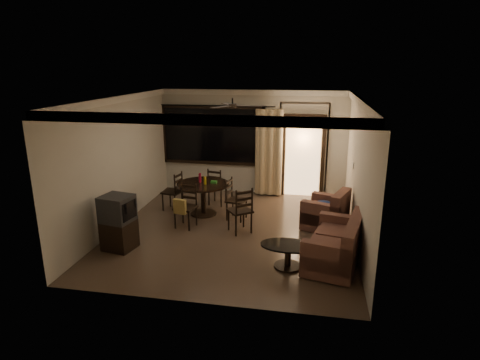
% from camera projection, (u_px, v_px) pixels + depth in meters
% --- Properties ---
extents(ground, '(5.50, 5.50, 0.00)m').
position_uv_depth(ground, '(233.00, 231.00, 8.59)').
color(ground, '#7F6651').
rests_on(ground, ground).
extents(room_shell, '(5.50, 6.70, 5.50)m').
position_uv_depth(room_shell, '(271.00, 133.00, 9.66)').
color(room_shell, beige).
rests_on(room_shell, ground).
extents(dining_table, '(1.22, 1.22, 0.98)m').
position_uv_depth(dining_table, '(203.00, 190.00, 9.39)').
color(dining_table, black).
rests_on(dining_table, ground).
extents(dining_chair_west, '(0.50, 0.50, 0.95)m').
position_uv_depth(dining_chair_west, '(173.00, 199.00, 9.77)').
color(dining_chair_west, black).
rests_on(dining_chair_west, ground).
extents(dining_chair_east, '(0.50, 0.50, 0.95)m').
position_uv_depth(dining_chair_east, '(236.00, 207.00, 9.17)').
color(dining_chair_east, black).
rests_on(dining_chair_east, ground).
extents(dining_chair_south, '(0.50, 0.54, 0.95)m').
position_uv_depth(dining_chair_south, '(186.00, 214.00, 8.70)').
color(dining_chair_south, black).
rests_on(dining_chair_south, ground).
extents(dining_chair_north, '(0.50, 0.50, 0.95)m').
position_uv_depth(dining_chair_north, '(218.00, 193.00, 10.17)').
color(dining_chair_north, black).
rests_on(dining_chair_north, ground).
extents(tv_cabinet, '(0.64, 0.60, 1.07)m').
position_uv_depth(tv_cabinet, '(118.00, 222.00, 7.63)').
color(tv_cabinet, black).
rests_on(tv_cabinet, ground).
extents(sofa, '(1.17, 1.72, 0.84)m').
position_uv_depth(sofa, '(338.00, 246.00, 7.10)').
color(sofa, '#4B2623').
rests_on(sofa, ground).
extents(armchair, '(1.08, 1.08, 0.85)m').
position_uv_depth(armchair, '(328.00, 213.00, 8.62)').
color(armchair, '#4B2623').
rests_on(armchair, ground).
extents(coffee_table, '(0.97, 0.58, 0.43)m').
position_uv_depth(coffee_table, '(288.00, 252.00, 6.98)').
color(coffee_table, black).
rests_on(coffee_table, ground).
extents(side_chair, '(0.62, 0.62, 1.00)m').
position_uv_depth(side_chair, '(240.00, 219.00, 8.46)').
color(side_chair, black).
rests_on(side_chair, ground).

